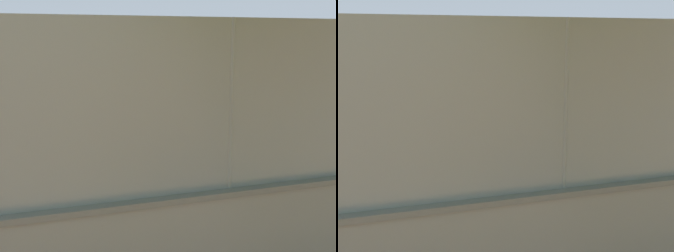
% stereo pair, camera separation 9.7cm
% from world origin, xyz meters
% --- Properties ---
extents(ground_plane, '(260.00, 260.00, 0.00)m').
position_xyz_m(ground_plane, '(0.00, 0.00, 0.00)').
color(ground_plane, '#A36B42').
extents(fence_panel_on_wall, '(28.88, 0.18, 2.25)m').
position_xyz_m(fence_panel_on_wall, '(2.47, 11.37, 2.72)').
color(fence_panel_on_wall, gray).
rests_on(fence_panel_on_wall, perimeter_wall).
extents(player_crossing_court, '(0.75, 1.25, 1.59)m').
position_xyz_m(player_crossing_court, '(-1.21, -1.16, 0.94)').
color(player_crossing_court, black).
rests_on(player_crossing_court, ground_plane).
extents(player_foreground_swinging, '(1.02, 0.70, 1.58)m').
position_xyz_m(player_foreground_swinging, '(2.35, 1.69, 0.93)').
color(player_foreground_swinging, '#591919').
rests_on(player_foreground_swinging, ground_plane).
extents(player_at_service_line, '(1.02, 0.69, 1.51)m').
position_xyz_m(player_at_service_line, '(-5.67, 2.53, 0.88)').
color(player_at_service_line, '#B2B2B2').
rests_on(player_at_service_line, ground_plane).
extents(sports_ball, '(0.13, 0.13, 0.13)m').
position_xyz_m(sports_ball, '(-1.24, -0.39, 1.03)').
color(sports_ball, yellow).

